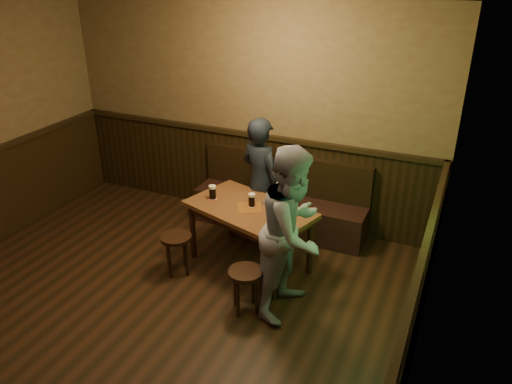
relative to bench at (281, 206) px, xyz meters
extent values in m
cube|color=black|center=(-0.58, -2.75, -0.32)|extent=(5.00, 6.00, 0.02)
cube|color=beige|center=(-0.58, -2.75, 2.50)|extent=(5.00, 6.00, 0.02)
cube|color=olive|center=(-0.58, 0.26, 1.09)|extent=(5.00, 0.02, 2.80)
cube|color=olive|center=(1.93, -2.75, 1.09)|extent=(0.02, 6.00, 2.80)
cube|color=black|center=(-0.58, 0.23, 0.24)|extent=(4.98, 0.04, 1.10)
cube|color=black|center=(-0.58, 0.20, 0.82)|extent=(4.98, 0.06, 0.06)
cube|color=black|center=(1.87, -2.75, 0.82)|extent=(0.06, 5.98, 0.06)
cube|color=black|center=(0.00, -0.04, -0.09)|extent=(2.20, 0.50, 0.45)
cube|color=black|center=(0.00, 0.16, 0.39)|extent=(2.20, 0.10, 0.50)
cube|color=#583119|center=(0.00, -0.94, 0.39)|extent=(1.53, 1.15, 0.05)
cube|color=black|center=(0.00, -0.94, 0.32)|extent=(1.38, 1.00, 0.08)
cube|color=maroon|center=(0.00, -0.94, 0.42)|extent=(0.34, 0.34, 0.00)
cylinder|color=black|center=(-0.67, -1.05, 0.03)|extent=(0.07, 0.07, 0.68)
cylinder|color=black|center=(-0.48, -0.46, 0.03)|extent=(0.07, 0.07, 0.68)
cylinder|color=black|center=(0.48, -1.41, 0.03)|extent=(0.07, 0.07, 0.68)
cylinder|color=black|center=(0.67, -0.82, 0.03)|extent=(0.07, 0.07, 0.68)
cylinder|color=black|center=(-0.67, -1.40, 0.13)|extent=(0.38, 0.38, 0.04)
cylinder|color=black|center=(-0.54, -1.42, -0.09)|extent=(0.04, 0.04, 0.44)
cylinder|color=black|center=(-0.65, -1.27, -0.09)|extent=(0.04, 0.04, 0.44)
cylinder|color=black|center=(-0.80, -1.38, -0.09)|extent=(0.04, 0.04, 0.44)
cylinder|color=black|center=(-0.68, -1.53, -0.09)|extent=(0.04, 0.04, 0.44)
cylinder|color=black|center=(0.30, -1.68, 0.13)|extent=(0.40, 0.40, 0.04)
cylinder|color=black|center=(0.43, -1.71, -0.09)|extent=(0.04, 0.04, 0.44)
cylinder|color=black|center=(0.32, -1.56, -0.09)|extent=(0.04, 0.04, 0.44)
cylinder|color=black|center=(0.17, -1.66, -0.09)|extent=(0.04, 0.04, 0.44)
cylinder|color=black|center=(0.27, -1.81, -0.09)|extent=(0.04, 0.04, 0.44)
cylinder|color=red|center=(-0.47, -0.91, 0.42)|extent=(0.11, 0.11, 0.00)
cylinder|color=silver|center=(-0.47, -0.91, 0.42)|extent=(0.09, 0.09, 0.00)
cylinder|color=black|center=(-0.47, -0.91, 0.49)|extent=(0.08, 0.08, 0.13)
cylinder|color=beige|center=(-0.47, -0.91, 0.57)|extent=(0.08, 0.08, 0.03)
cylinder|color=red|center=(0.01, -0.90, 0.42)|extent=(0.10, 0.10, 0.00)
cylinder|color=silver|center=(0.01, -0.90, 0.42)|extent=(0.08, 0.08, 0.00)
cylinder|color=black|center=(0.01, -0.90, 0.48)|extent=(0.07, 0.07, 0.12)
cylinder|color=beige|center=(0.01, -0.90, 0.55)|extent=(0.07, 0.07, 0.03)
cylinder|color=red|center=(0.34, -1.11, 0.42)|extent=(0.10, 0.10, 0.00)
cylinder|color=silver|center=(0.34, -1.11, 0.42)|extent=(0.08, 0.08, 0.00)
cylinder|color=black|center=(0.34, -1.11, 0.48)|extent=(0.07, 0.07, 0.12)
cylinder|color=beige|center=(0.34, -1.11, 0.56)|extent=(0.08, 0.08, 0.03)
cube|color=silver|center=(0.27, -0.77, 0.42)|extent=(0.39, 0.35, 0.02)
cube|color=#B2B2B7|center=(0.27, -0.77, 0.43)|extent=(0.34, 0.29, 0.00)
cube|color=silver|center=(0.32, -0.67, 0.54)|extent=(0.32, 0.21, 0.21)
cube|color=#616CB5|center=(0.32, -0.68, 0.54)|extent=(0.28, 0.18, 0.18)
cube|color=silver|center=(0.53, -1.28, 0.42)|extent=(0.26, 0.26, 0.00)
imported|color=black|center=(-0.10, -0.40, 0.48)|extent=(0.68, 0.57, 1.58)
imported|color=gray|center=(0.68, -1.44, 0.54)|extent=(0.74, 0.90, 1.70)
camera|label=1|loc=(2.02, -5.29, 2.89)|focal=35.00mm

